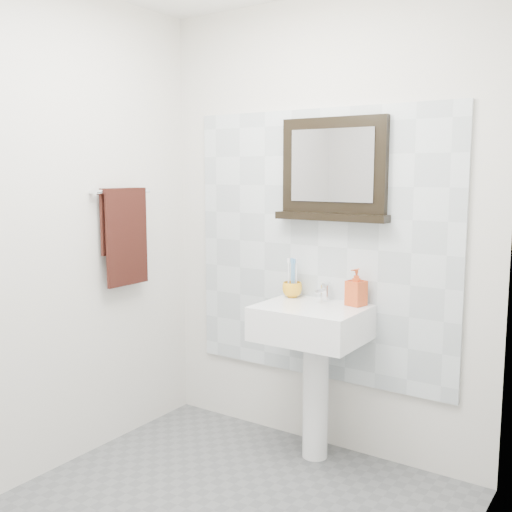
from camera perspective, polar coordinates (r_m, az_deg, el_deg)
The scene contains 11 objects.
back_wall at distance 3.35m, azimuth 6.14°, elevation 2.68°, with size 2.00×0.01×2.50m, color silver.
left_wall at distance 3.17m, azimuth -20.02°, elevation 1.95°, with size 0.01×2.20×2.50m, color silver.
right_wall at distance 1.96m, azimuth 17.07°, elevation -1.30°, with size 0.01×2.20×2.50m, color silver.
splashback at distance 3.35m, azimuth 6.02°, elevation 0.96°, with size 1.60×0.02×1.50m, color silver.
pedestal_sink at distance 3.22m, azimuth 5.38°, elevation -7.91°, with size 0.55×0.44×0.96m.
toothbrush_cup at distance 3.37m, azimuth 3.46°, elevation -3.22°, with size 0.11×0.11×0.09m, color #F4A81C.
toothbrushes at distance 3.36m, azimuth 3.52°, elevation -1.89°, with size 0.05×0.04×0.21m.
soap_dispenser at distance 3.19m, azimuth 9.53°, elevation -2.94°, with size 0.09×0.09×0.20m, color red.
framed_mirror at distance 3.26m, azimuth 7.40°, elevation 7.95°, with size 0.64×0.11×0.55m.
towel_bar at distance 3.46m, azimuth -12.59°, elevation 6.01°, with size 0.07×0.40×0.03m.
hand_towel at distance 3.46m, azimuth -12.40°, elevation 2.54°, with size 0.06×0.30×0.55m.
Camera 1 is at (1.55, -1.86, 1.55)m, focal length 42.00 mm.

